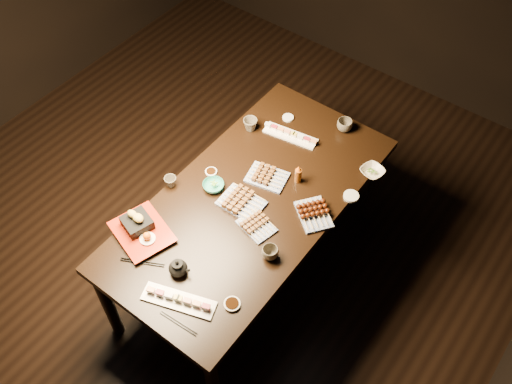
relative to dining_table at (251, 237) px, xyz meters
The scene contains 23 objects.
ground 0.61m from the dining_table, 153.63° to the right, with size 5.00×5.00×0.00m, color black.
dining_table is the anchor object (origin of this frame).
sushi_platter_near 0.83m from the dining_table, 82.02° to the right, with size 0.37×0.10×0.05m, color white, non-canonical shape.
sushi_platter_far 0.68m from the dining_table, 100.86° to the left, with size 0.34×0.09×0.04m, color white, non-canonical shape.
yakitori_plate_center 0.41m from the dining_table, 112.51° to the right, with size 0.24×0.18×0.06m, color #828EB6, non-canonical shape.
yakitori_plate_right 0.44m from the dining_table, 42.88° to the right, with size 0.20×0.14×0.05m, color #828EB6, non-canonical shape.
yakitori_plate_left 0.44m from the dining_table, 96.28° to the left, with size 0.23×0.17×0.06m, color #828EB6, non-canonical shape.
tsukune_plate 0.54m from the dining_table, 19.64° to the left, with size 0.22×0.16×0.06m, color #828EB6, non-canonical shape.
edamame_bowl_green 0.46m from the dining_table, 164.99° to the right, with size 0.12×0.12×0.04m, color teal.
edamame_bowl_cream 0.83m from the dining_table, 52.37° to the left, with size 0.13×0.13×0.03m, color #F4E2C8.
tempura_tray 0.76m from the dining_table, 121.27° to the right, with size 0.32×0.26×0.12m, color black, non-canonical shape.
teacup_near_left 0.62m from the dining_table, 155.97° to the right, with size 0.07×0.07×0.07m, color brown.
teacup_mid_right 0.56m from the dining_table, 37.64° to the right, with size 0.09×0.09×0.07m, color brown.
teacup_far_left 0.69m from the dining_table, 127.45° to the left, with size 0.09×0.09×0.08m, color brown.
teacup_far_right 0.90m from the dining_table, 80.65° to the left, with size 0.10×0.10×0.08m, color brown.
teapot 0.73m from the dining_table, 91.12° to the right, with size 0.12×0.12×0.10m, color black, non-canonical shape.
condiment_bottle 0.53m from the dining_table, 64.20° to the left, with size 0.04×0.04×0.12m, color brown.
sauce_dish_west 0.49m from the dining_table, behind, with size 0.07×0.07×0.01m, color white.
sauce_dish_east 0.68m from the dining_table, 39.01° to the left, with size 0.09×0.09×0.02m, color white.
sauce_dish_se 0.76m from the dining_table, 60.68° to the right, with size 0.08×0.08×0.01m, color white.
sauce_dish_nw 0.79m from the dining_table, 107.27° to the left, with size 0.07×0.07×0.01m, color white.
chopsticks_near 0.79m from the dining_table, 106.72° to the right, with size 0.23×0.02×0.01m, color black, non-canonical shape.
chopsticks_se 0.91m from the dining_table, 77.56° to the right, with size 0.22×0.02×0.01m, color black, non-canonical shape.
Camera 1 is at (1.63, -1.33, 3.29)m, focal length 40.00 mm.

